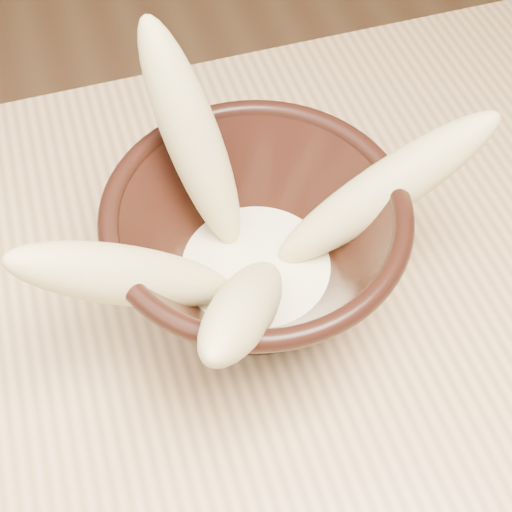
{
  "coord_description": "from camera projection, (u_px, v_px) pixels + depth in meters",
  "views": [
    {
      "loc": [
        -0.31,
        -0.2,
        1.25
      ],
      "look_at": [
        -0.22,
        0.1,
        0.81
      ],
      "focal_mm": 50.0,
      "sensor_mm": 36.0,
      "label": 1
    }
  ],
  "objects": [
    {
      "name": "bowl",
      "position": [
        256.0,
        248.0,
        0.53
      ],
      "size": [
        0.22,
        0.22,
        0.12
      ],
      "rotation": [
        0.0,
        0.0,
        -0.43
      ],
      "color": "black",
      "rests_on": "table"
    },
    {
      "name": "milk_puddle",
      "position": [
        256.0,
        270.0,
        0.55
      ],
      "size": [
        0.12,
        0.12,
        0.02
      ],
      "primitive_type": "cylinder",
      "color": "#FAF2C9",
      "rests_on": "bowl"
    },
    {
      "name": "banana_upright",
      "position": [
        193.0,
        140.0,
        0.51
      ],
      "size": [
        0.09,
        0.12,
        0.19
      ],
      "primitive_type": "ellipsoid",
      "rotation": [
        0.45,
        0.0,
        3.56
      ],
      "color": "#DCCD82",
      "rests_on": "bowl"
    },
    {
      "name": "banana_left",
      "position": [
        131.0,
        276.0,
        0.47
      ],
      "size": [
        0.17,
        0.06,
        0.15
      ],
      "primitive_type": "ellipsoid",
      "rotation": [
        0.85,
        0.0,
        -1.45
      ],
      "color": "#DCCD82",
      "rests_on": "bowl"
    },
    {
      "name": "banana_right",
      "position": [
        383.0,
        191.0,
        0.52
      ],
      "size": [
        0.18,
        0.05,
        0.14
      ],
      "primitive_type": "ellipsoid",
      "rotation": [
        0.95,
        0.0,
        1.54
      ],
      "color": "#DCCD82",
      "rests_on": "bowl"
    },
    {
      "name": "banana_front",
      "position": [
        245.0,
        307.0,
        0.46
      ],
      "size": [
        0.12,
        0.16,
        0.15
      ],
      "primitive_type": "ellipsoid",
      "rotation": [
        0.88,
        0.0,
        -0.55
      ],
      "color": "#DCCD82",
      "rests_on": "bowl"
    }
  ]
}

